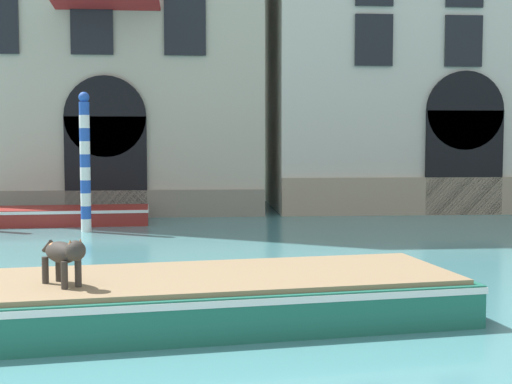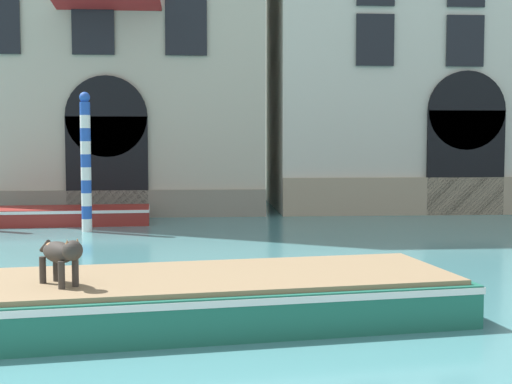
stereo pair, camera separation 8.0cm
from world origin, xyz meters
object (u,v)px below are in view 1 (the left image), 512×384
object	(u,v)px
dog_on_deck	(64,254)
boat_foreground	(144,299)
boat_moored_near_palazzo	(61,215)
mooring_pole_0	(85,161)

from	to	relation	value
dog_on_deck	boat_foreground	bearing A→B (deg)	76.88
dog_on_deck	boat_moored_near_palazzo	bearing A→B (deg)	151.20
dog_on_deck	boat_moored_near_palazzo	xyz separation A→B (m)	(-2.17, 11.20, -0.74)
boat_moored_near_palazzo	boat_foreground	bearing A→B (deg)	-77.91
mooring_pole_0	boat_foreground	bearing A→B (deg)	-76.78
boat_foreground	boat_moored_near_palazzo	bearing A→B (deg)	97.72
dog_on_deck	boat_moored_near_palazzo	world-z (taller)	dog_on_deck
boat_foreground	mooring_pole_0	size ratio (longest dim) A/B	2.43
mooring_pole_0	boat_moored_near_palazzo	bearing A→B (deg)	119.33
boat_moored_near_palazzo	mooring_pole_0	xyz separation A→B (m)	(0.92, -1.64, 1.52)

